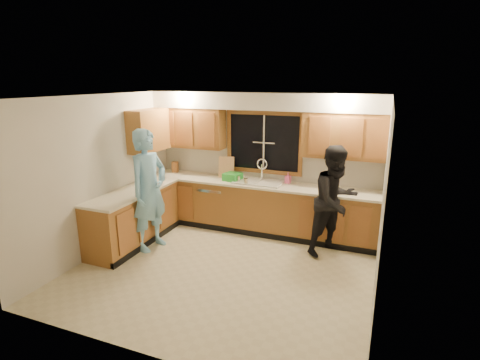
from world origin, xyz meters
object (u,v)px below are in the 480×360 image
Objects in this scene: sink at (258,185)px; man at (149,190)px; woman at (335,201)px; dish_crate at (233,177)px; knife_block at (175,167)px; bowl at (327,187)px; soap_bottle at (288,178)px; dishwasher at (216,204)px; stove at (112,229)px.

man reaches higher than sink.
woman reaches higher than dish_crate.
sink is at bearing -19.93° from knife_block.
man reaches higher than woman.
sink is 0.51m from dish_crate.
man is at bearing 146.13° from woman.
dish_crate is 1.44× the size of bowl.
dish_crate is 1.47× the size of soap_bottle.
sink is 2.96× the size of dish_crate.
bowl is (3.00, -0.06, -0.08)m from knife_block.
dishwasher is 4.13× the size of soap_bottle.
man is 2.96m from woman.
sink is at bearing 3.96° from dish_crate.
woman is at bearing -12.25° from dish_crate.
sink is 1.20m from bowl.
bowl is (2.05, 0.09, 0.53)m from dishwasher.
woman is 3.28m from knife_block.
dishwasher is 0.68m from dish_crate.
knife_block is at bearing -179.62° from soap_bottle.
stove is (-0.95, -1.81, 0.04)m from dishwasher.
knife_block is at bearing 178.84° from bowl.
woman is at bearing -63.51° from man.
soap_bottle is at bearing 95.85° from woman.
soap_bottle reaches higher than dishwasher.
man is at bearing 52.24° from stove.
bowl is (0.70, -0.08, -0.07)m from soap_bottle.
man reaches higher than dishwasher.
dish_crate is at bearing 116.72° from woman.
man reaches higher than bowl.
man is 6.82× the size of dish_crate.
bowl is at bearing 32.32° from stove.
soap_bottle is at bearing 40.58° from stove.
woman reaches higher than knife_block.
sink is at bearing 111.45° from woman.
dishwasher is at bearing -177.55° from bowl.
stove is 4.26× the size of knife_block.
man is 9.80× the size of bowl.
soap_bottle is (0.99, 0.18, 0.03)m from dish_crate.
stove is 0.51× the size of woman.
stove is at bearing -147.68° from bowl.
sink reaches higher than bowl.
woman is at bearing -10.81° from dishwasher.
stove is 4.54× the size of soap_bottle.
bowl is (1.20, 0.07, 0.08)m from sink.
man reaches higher than soap_bottle.
stove is at bearing -105.67° from knife_block.
man is 1.51m from knife_block.
man is 1.13× the size of woman.
woman is 8.70× the size of bowl.
stove is 2.04m from knife_block.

